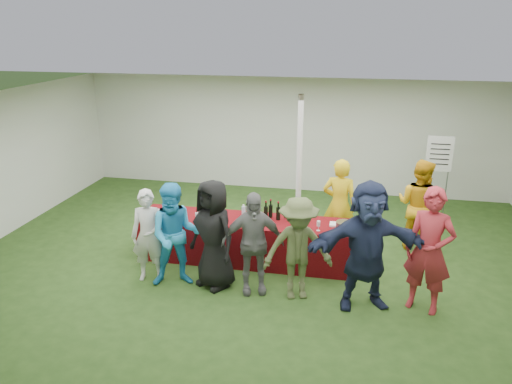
% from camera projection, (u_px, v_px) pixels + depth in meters
% --- Properties ---
extents(ground, '(60.00, 60.00, 0.00)m').
position_uv_depth(ground, '(259.00, 262.00, 8.54)').
color(ground, '#284719').
rests_on(ground, ground).
extents(tent, '(10.00, 10.00, 10.00)m').
position_uv_depth(tent, '(299.00, 169.00, 9.12)').
color(tent, white).
rests_on(tent, ground).
extents(serving_table, '(3.60, 0.80, 0.75)m').
position_uv_depth(serving_table, '(245.00, 240.00, 8.49)').
color(serving_table, maroon).
rests_on(serving_table, ground).
extents(wine_bottles, '(0.62, 0.17, 0.32)m').
position_uv_depth(wine_bottles, '(283.00, 212.00, 8.35)').
color(wine_bottles, black).
rests_on(wine_bottles, serving_table).
extents(wine_glasses, '(2.73, 0.12, 0.16)m').
position_uv_depth(wine_glasses, '(214.00, 217.00, 8.18)').
color(wine_glasses, silver).
rests_on(wine_glasses, serving_table).
extents(water_bottle, '(0.07, 0.07, 0.23)m').
position_uv_depth(water_bottle, '(244.00, 212.00, 8.42)').
color(water_bottle, silver).
rests_on(water_bottle, serving_table).
extents(bar_towel, '(0.25, 0.18, 0.03)m').
position_uv_depth(bar_towel, '(337.00, 225.00, 8.12)').
color(bar_towel, white).
rests_on(bar_towel, serving_table).
extents(dump_bucket, '(0.27, 0.27, 0.18)m').
position_uv_depth(dump_bucket, '(344.00, 227.00, 7.82)').
color(dump_bucket, slate).
rests_on(dump_bucket, serving_table).
extents(wine_list_sign, '(0.50, 0.03, 1.80)m').
position_uv_depth(wine_list_sign, '(439.00, 161.00, 9.77)').
color(wine_list_sign, slate).
rests_on(wine_list_sign, ground).
extents(staff_pourer, '(0.67, 0.49, 1.68)m').
position_uv_depth(staff_pourer, '(339.00, 205.00, 8.77)').
color(staff_pourer, yellow).
rests_on(staff_pourer, ground).
extents(staff_back, '(1.02, 0.96, 1.66)m').
position_uv_depth(staff_back, '(419.00, 205.00, 8.79)').
color(staff_back, gold).
rests_on(staff_back, ground).
extents(customer_0, '(0.60, 0.45, 1.49)m').
position_uv_depth(customer_0, '(149.00, 236.00, 7.74)').
color(customer_0, silver).
rests_on(customer_0, ground).
extents(customer_1, '(0.95, 0.84, 1.64)m').
position_uv_depth(customer_1, '(176.00, 235.00, 7.57)').
color(customer_1, '#2695D2').
rests_on(customer_1, ground).
extents(customer_2, '(1.00, 0.89, 1.71)m').
position_uv_depth(customer_2, '(213.00, 234.00, 7.53)').
color(customer_2, black).
rests_on(customer_2, ground).
extents(customer_3, '(1.00, 0.64, 1.59)m').
position_uv_depth(customer_3, '(253.00, 243.00, 7.37)').
color(customer_3, slate).
rests_on(customer_3, ground).
extents(customer_4, '(1.14, 0.85, 1.57)m').
position_uv_depth(customer_4, '(298.00, 249.00, 7.21)').
color(customer_4, '#4C562F').
rests_on(customer_4, ground).
extents(customer_5, '(1.83, 1.04, 1.88)m').
position_uv_depth(customer_5, '(367.00, 246.00, 6.94)').
color(customer_5, '#1C2441').
rests_on(customer_5, ground).
extents(customer_6, '(0.77, 0.64, 1.82)m').
position_uv_depth(customer_6, '(429.00, 251.00, 6.86)').
color(customer_6, maroon).
rests_on(customer_6, ground).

